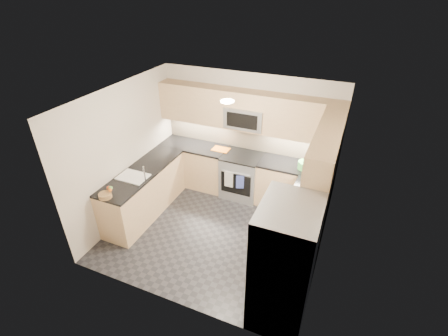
% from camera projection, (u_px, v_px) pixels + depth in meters
% --- Properties ---
extents(floor, '(3.60, 3.20, 0.00)m').
position_uv_depth(floor, '(217.00, 231.00, 5.92)').
color(floor, black).
rests_on(floor, ground).
extents(ceiling, '(3.60, 3.20, 0.02)m').
position_uv_depth(ceiling, '(214.00, 99.00, 4.64)').
color(ceiling, beige).
rests_on(ceiling, wall_back).
extents(wall_back, '(3.60, 0.02, 2.50)m').
position_uv_depth(wall_back, '(248.00, 135.00, 6.55)').
color(wall_back, beige).
rests_on(wall_back, floor).
extents(wall_front, '(3.60, 0.02, 2.50)m').
position_uv_depth(wall_front, '(163.00, 235.00, 4.02)').
color(wall_front, beige).
rests_on(wall_front, floor).
extents(wall_left, '(0.02, 3.20, 2.50)m').
position_uv_depth(wall_left, '(125.00, 153.00, 5.88)').
color(wall_left, beige).
rests_on(wall_left, floor).
extents(wall_right, '(0.02, 3.20, 2.50)m').
position_uv_depth(wall_right, '(329.00, 198.00, 4.68)').
color(wall_right, beige).
rests_on(wall_right, floor).
extents(base_cab_back_left, '(1.42, 0.60, 0.90)m').
position_uv_depth(base_cab_back_left, '(195.00, 165.00, 7.08)').
color(base_cab_back_left, '#D6B081').
rests_on(base_cab_back_left, floor).
extents(base_cab_back_right, '(1.42, 0.60, 0.90)m').
position_uv_depth(base_cab_back_right, '(294.00, 187.00, 6.35)').
color(base_cab_back_right, '#D6B081').
rests_on(base_cab_back_right, floor).
extents(base_cab_right, '(0.60, 1.70, 0.90)m').
position_uv_depth(base_cab_right, '(303.00, 229.00, 5.31)').
color(base_cab_right, '#D6B081').
rests_on(base_cab_right, floor).
extents(base_cab_peninsula, '(0.60, 2.00, 0.90)m').
position_uv_depth(base_cab_peninsula, '(145.00, 192.00, 6.19)').
color(base_cab_peninsula, '#D6B081').
rests_on(base_cab_peninsula, floor).
extents(countertop_back_left, '(1.42, 0.63, 0.04)m').
position_uv_depth(countertop_back_left, '(194.00, 146.00, 6.84)').
color(countertop_back_left, black).
rests_on(countertop_back_left, base_cab_back_left).
extents(countertop_back_right, '(1.42, 0.63, 0.04)m').
position_uv_depth(countertop_back_right, '(297.00, 166.00, 6.11)').
color(countertop_back_right, black).
rests_on(countertop_back_right, base_cab_back_right).
extents(countertop_right, '(0.63, 1.70, 0.04)m').
position_uv_depth(countertop_right, '(307.00, 206.00, 5.07)').
color(countertop_right, black).
rests_on(countertop_right, base_cab_right).
extents(countertop_peninsula, '(0.63, 2.00, 0.04)m').
position_uv_depth(countertop_peninsula, '(141.00, 171.00, 5.95)').
color(countertop_peninsula, black).
rests_on(countertop_peninsula, base_cab_peninsula).
extents(upper_cab_back, '(3.60, 0.35, 0.75)m').
position_uv_depth(upper_cab_back, '(246.00, 110.00, 6.11)').
color(upper_cab_back, '#D6B081').
rests_on(upper_cab_back, wall_back).
extents(upper_cab_right, '(0.35, 1.95, 0.75)m').
position_uv_depth(upper_cab_right, '(326.00, 153.00, 4.66)').
color(upper_cab_right, '#D6B081').
rests_on(upper_cab_right, wall_right).
extents(backsplash_back, '(3.60, 0.01, 0.51)m').
position_uv_depth(backsplash_back, '(248.00, 137.00, 6.57)').
color(backsplash_back, tan).
rests_on(backsplash_back, wall_back).
extents(backsplash_right, '(0.01, 2.30, 0.51)m').
position_uv_depth(backsplash_right, '(332.00, 185.00, 5.06)').
color(backsplash_right, tan).
rests_on(backsplash_right, wall_right).
extents(gas_range, '(0.76, 0.65, 0.91)m').
position_uv_depth(gas_range, '(241.00, 176.00, 6.70)').
color(gas_range, '#A7AAAF').
rests_on(gas_range, floor).
extents(range_cooktop, '(0.76, 0.65, 0.03)m').
position_uv_depth(range_cooktop, '(242.00, 156.00, 6.46)').
color(range_cooktop, black).
rests_on(range_cooktop, gas_range).
extents(oven_door_glass, '(0.62, 0.02, 0.45)m').
position_uv_depth(oven_door_glass, '(236.00, 184.00, 6.44)').
color(oven_door_glass, black).
rests_on(oven_door_glass, gas_range).
extents(oven_handle, '(0.60, 0.02, 0.02)m').
position_uv_depth(oven_handle, '(236.00, 173.00, 6.28)').
color(oven_handle, '#B2B5BA').
rests_on(oven_handle, gas_range).
extents(microwave, '(0.76, 0.40, 0.40)m').
position_uv_depth(microwave, '(246.00, 117.00, 6.16)').
color(microwave, '#96999E').
rests_on(microwave, upper_cab_back).
extents(microwave_door, '(0.60, 0.01, 0.28)m').
position_uv_depth(microwave_door, '(242.00, 121.00, 6.00)').
color(microwave_door, black).
rests_on(microwave_door, microwave).
extents(refrigerator, '(0.70, 0.90, 1.80)m').
position_uv_depth(refrigerator, '(284.00, 264.00, 4.06)').
color(refrigerator, '#98999F').
rests_on(refrigerator, floor).
extents(fridge_handle_left, '(0.02, 0.02, 1.20)m').
position_uv_depth(fridge_handle_left, '(251.00, 263.00, 4.02)').
color(fridge_handle_left, '#B2B5BA').
rests_on(fridge_handle_left, refrigerator).
extents(fridge_handle_right, '(0.02, 0.02, 1.20)m').
position_uv_depth(fridge_handle_right, '(260.00, 244.00, 4.31)').
color(fridge_handle_right, '#B2B5BA').
rests_on(fridge_handle_right, refrigerator).
extents(sink_basin, '(0.52, 0.38, 0.16)m').
position_uv_depth(sink_basin, '(133.00, 180.00, 5.77)').
color(sink_basin, white).
rests_on(sink_basin, base_cab_peninsula).
extents(faucet, '(0.03, 0.03, 0.28)m').
position_uv_depth(faucet, '(144.00, 174.00, 5.59)').
color(faucet, silver).
rests_on(faucet, countertop_peninsula).
extents(utensil_bowl, '(0.31, 0.31, 0.14)m').
position_uv_depth(utensil_bowl, '(305.00, 165.00, 5.96)').
color(utensil_bowl, '#55C655').
rests_on(utensil_bowl, countertop_back_right).
extents(cutting_board, '(0.35, 0.25, 0.01)m').
position_uv_depth(cutting_board, '(221.00, 149.00, 6.65)').
color(cutting_board, orange).
rests_on(cutting_board, countertop_back_left).
extents(fruit_basket, '(0.21, 0.21, 0.08)m').
position_uv_depth(fruit_basket, '(105.00, 196.00, 5.20)').
color(fruit_basket, '#A0794A').
rests_on(fruit_basket, countertop_peninsula).
extents(fruit_apple, '(0.06, 0.06, 0.06)m').
position_uv_depth(fruit_apple, '(109.00, 188.00, 5.26)').
color(fruit_apple, '#BB3E15').
rests_on(fruit_apple, fruit_basket).
extents(fruit_pear, '(0.07, 0.07, 0.07)m').
position_uv_depth(fruit_pear, '(111.00, 188.00, 5.25)').
color(fruit_pear, '#6CB04B').
rests_on(fruit_pear, fruit_basket).
extents(dish_towel_check, '(0.18, 0.02, 0.34)m').
position_uv_depth(dish_towel_check, '(229.00, 179.00, 6.40)').
color(dish_towel_check, silver).
rests_on(dish_towel_check, oven_handle).
extents(dish_towel_blue, '(0.15, 0.07, 0.29)m').
position_uv_depth(dish_towel_blue, '(240.00, 182.00, 6.32)').
color(dish_towel_blue, '#364395').
rests_on(dish_towel_blue, oven_handle).
extents(fruit_orange, '(0.06, 0.06, 0.06)m').
position_uv_depth(fruit_orange, '(110.00, 190.00, 5.21)').
color(fruit_orange, orange).
rests_on(fruit_orange, fruit_basket).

